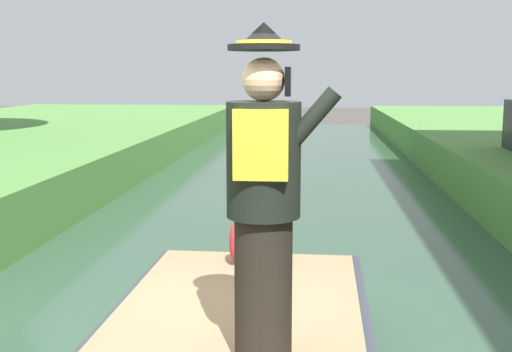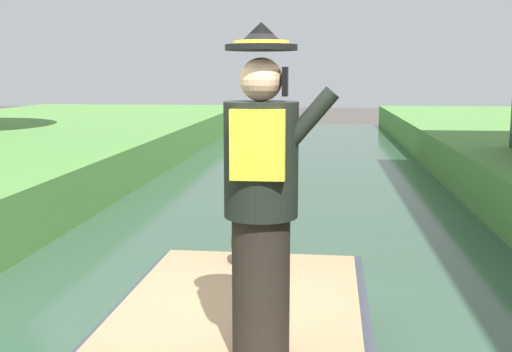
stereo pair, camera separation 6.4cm
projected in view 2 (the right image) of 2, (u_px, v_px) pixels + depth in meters
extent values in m
cube|color=#997A56|center=(224.00, 346.00, 3.81)|extent=(1.71, 3.89, 0.05)
cylinder|color=black|center=(261.00, 289.00, 3.52)|extent=(0.32, 0.32, 0.82)
cylinder|color=black|center=(261.00, 160.00, 3.41)|extent=(0.40, 0.40, 0.62)
cube|color=gold|center=(257.00, 145.00, 3.21)|extent=(0.28, 0.06, 0.36)
sphere|color=#DBA884|center=(261.00, 80.00, 3.34)|extent=(0.23, 0.23, 0.23)
cylinder|color=black|center=(261.00, 48.00, 3.31)|extent=(0.38, 0.38, 0.03)
cone|color=black|center=(261.00, 34.00, 3.30)|extent=(0.26, 0.26, 0.12)
cylinder|color=gold|center=(261.00, 43.00, 3.31)|extent=(0.29, 0.29, 0.02)
cylinder|color=black|center=(302.00, 127.00, 3.32)|extent=(0.38, 0.09, 0.43)
cube|color=black|center=(285.00, 82.00, 3.27)|extent=(0.03, 0.08, 0.15)
ellipsoid|color=blue|center=(253.00, 242.00, 5.29)|extent=(0.26, 0.32, 0.40)
sphere|color=blue|center=(252.00, 212.00, 5.21)|extent=(0.20, 0.20, 0.20)
cone|color=yellow|center=(251.00, 215.00, 5.11)|extent=(0.09, 0.09, 0.09)
ellipsoid|color=red|center=(236.00, 242.00, 5.31)|extent=(0.08, 0.20, 0.32)
ellipsoid|color=red|center=(269.00, 243.00, 5.28)|extent=(0.08, 0.20, 0.32)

